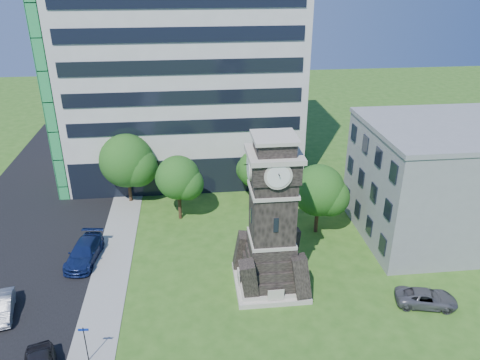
{
  "coord_description": "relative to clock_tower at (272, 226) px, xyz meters",
  "views": [
    {
      "loc": [
        -2.6,
        -27.06,
        22.7
      ],
      "look_at": [
        1.16,
        6.41,
        7.0
      ],
      "focal_mm": 35.0,
      "sensor_mm": 36.0,
      "label": 1
    }
  ],
  "objects": [
    {
      "name": "tree_ne",
      "position": [
        1.01,
        14.04,
        -1.79
      ],
      "size": [
        4.34,
        3.94,
        5.61
      ],
      "rotation": [
        0.0,
        0.0,
        -0.13
      ],
      "color": "#332114",
      "rests_on": "ground"
    },
    {
      "name": "tree_nw",
      "position": [
        -12.05,
        15.45,
        -0.88
      ],
      "size": [
        5.97,
        5.43,
        7.3
      ],
      "rotation": [
        0.0,
        0.0,
        0.43
      ],
      "color": "#332114",
      "rests_on": "ground"
    },
    {
      "name": "office_tall",
      "position": [
        -6.2,
        23.84,
        8.94
      ],
      "size": [
        26.2,
        15.11,
        28.6
      ],
      "color": "silver",
      "rests_on": "ground"
    },
    {
      "name": "tree_nc",
      "position": [
        -6.89,
        11.21,
        -1.09
      ],
      "size": [
        4.59,
        4.18,
        6.46
      ],
      "rotation": [
        0.0,
        0.0,
        -0.27
      ],
      "color": "#332114",
      "rests_on": "ground"
    },
    {
      "name": "car_street_north",
      "position": [
        -14.86,
        4.93,
        -4.49
      ],
      "size": [
        2.91,
        5.69,
        1.58
      ],
      "primitive_type": "imported",
      "rotation": [
        0.0,
        0.0,
        -0.13
      ],
      "color": "#121F4E",
      "rests_on": "ground"
    },
    {
      "name": "tree_east",
      "position": [
        5.62,
        7.32,
        -1.19
      ],
      "size": [
        5.14,
        4.67,
        6.6
      ],
      "rotation": [
        0.0,
        0.0,
        -0.38
      ],
      "color": "#332114",
      "rests_on": "ground"
    },
    {
      "name": "office_low",
      "position": [
        16.97,
        6.0,
        -0.07
      ],
      "size": [
        15.2,
        12.2,
        10.4
      ],
      "color": "gray",
      "rests_on": "ground"
    },
    {
      "name": "ground",
      "position": [
        -3.0,
        -2.0,
        -5.28
      ],
      "size": [
        160.0,
        160.0,
        0.0
      ],
      "primitive_type": "plane",
      "color": "#2E5D1A",
      "rests_on": "ground"
    },
    {
      "name": "car_east_lot",
      "position": [
        10.88,
        -3.62,
        -4.68
      ],
      "size": [
        4.68,
        2.93,
        1.21
      ],
      "primitive_type": "imported",
      "rotation": [
        0.0,
        0.0,
        1.34
      ],
      "color": "#56565C",
      "rests_on": "ground"
    },
    {
      "name": "street",
      "position": [
        -21.0,
        3.0,
        -5.27
      ],
      "size": [
        14.0,
        80.0,
        0.02
      ],
      "primitive_type": "cube",
      "color": "black",
      "rests_on": "ground"
    },
    {
      "name": "clock_tower",
      "position": [
        0.0,
        0.0,
        0.0
      ],
      "size": [
        5.4,
        5.4,
        12.22
      ],
      "color": "beige",
      "rests_on": "ground"
    },
    {
      "name": "park_bench",
      "position": [
        -0.53,
        -0.59,
        -4.84
      ],
      "size": [
        1.6,
        0.43,
        0.83
      ],
      "rotation": [
        0.0,
        0.0,
        0.21
      ],
      "color": "black",
      "rests_on": "ground"
    },
    {
      "name": "street_sign",
      "position": [
        -12.61,
        -6.32,
        -3.61
      ],
      "size": [
        0.64,
        0.06,
        2.67
      ],
      "rotation": [
        0.0,
        0.0,
        -0.06
      ],
      "color": "black",
      "rests_on": "ground"
    },
    {
      "name": "sidewalk",
      "position": [
        -12.5,
        3.0,
        -5.25
      ],
      "size": [
        3.0,
        70.0,
        0.06
      ],
      "primitive_type": "cube",
      "color": "gray",
      "rests_on": "ground"
    },
    {
      "name": "car_street_mid",
      "position": [
        -19.37,
        -1.32,
        -4.63
      ],
      "size": [
        2.16,
        4.13,
        1.29
      ],
      "primitive_type": "imported",
      "rotation": [
        0.0,
        0.0,
        0.21
      ],
      "color": "#95969B",
      "rests_on": "ground"
    }
  ]
}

